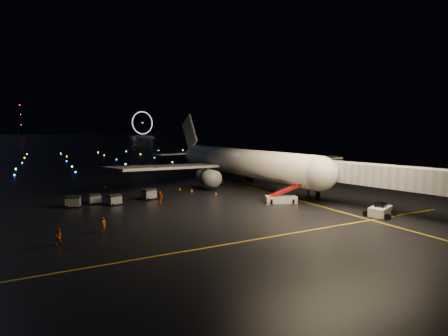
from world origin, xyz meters
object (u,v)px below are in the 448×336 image
(baggage_cart_0, at_px, (149,194))
(baggage_cart_3, at_px, (94,199))
(belt_loader, at_px, (281,192))
(baggage_cart_1, at_px, (114,200))
(pushback_tug, at_px, (380,209))
(airliner, at_px, (232,147))
(baggage_cart_2, at_px, (73,202))
(crew_c, at_px, (160,197))
(crew_a, at_px, (104,225))
(crew_b, at_px, (59,237))

(baggage_cart_0, xyz_separation_m, baggage_cart_3, (-8.43, 0.58, -0.13))
(belt_loader, relative_size, baggage_cart_1, 3.73)
(pushback_tug, bearing_deg, airliner, 73.10)
(baggage_cart_2, bearing_deg, airliner, 33.59)
(crew_c, relative_size, baggage_cart_3, 1.00)
(belt_loader, distance_m, baggage_cart_1, 25.70)
(baggage_cart_1, distance_m, baggage_cart_2, 5.82)
(crew_a, height_order, baggage_cart_3, crew_a)
(baggage_cart_1, bearing_deg, crew_b, -135.48)
(pushback_tug, xyz_separation_m, baggage_cart_3, (-32.50, 25.80, -0.15))
(belt_loader, xyz_separation_m, baggage_cart_3, (-26.06, 12.81, -0.95))
(crew_c, distance_m, baggage_cart_1, 6.89)
(crew_c, xyz_separation_m, baggage_cart_2, (-12.41, 2.71, -0.05))
(baggage_cart_1, bearing_deg, pushback_tug, -57.72)
(pushback_tug, bearing_deg, crew_c, 115.03)
(crew_b, bearing_deg, crew_c, 37.34)
(pushback_tug, relative_size, baggage_cart_0, 1.82)
(crew_a, distance_m, crew_b, 5.38)
(pushback_tug, height_order, crew_b, pushback_tug)
(pushback_tug, xyz_separation_m, baggage_cart_2, (-35.61, 24.56, -0.06))
(belt_loader, bearing_deg, baggage_cart_0, 169.83)
(crew_c, height_order, baggage_cart_3, crew_c)
(belt_loader, height_order, baggage_cart_3, belt_loader)
(crew_b, distance_m, baggage_cart_3, 20.09)
(belt_loader, bearing_deg, pushback_tug, -39.05)
(crew_b, bearing_deg, belt_loader, 3.15)
(airliner, distance_m, belt_loader, 23.62)
(crew_a, xyz_separation_m, baggage_cart_1, (3.66, 14.17, -0.03))
(airliner, xyz_separation_m, baggage_cart_3, (-29.52, -9.75, -7.03))
(belt_loader, xyz_separation_m, crew_b, (-31.69, -6.47, -0.85))
(airliner, distance_m, crew_c, 25.38)
(crew_c, xyz_separation_m, baggage_cart_0, (-0.87, 3.38, -0.01))
(crew_b, bearing_deg, baggage_cart_3, 65.32)
(baggage_cart_2, bearing_deg, belt_loader, -6.66)
(airliner, relative_size, crew_b, 32.09)
(pushback_tug, relative_size, baggage_cart_2, 1.90)
(baggage_cart_1, bearing_deg, crew_c, -33.38)
(belt_loader, xyz_separation_m, crew_a, (-27.10, -3.67, -0.88))
(pushback_tug, xyz_separation_m, belt_loader, (-6.44, 12.99, 0.80))
(baggage_cart_2, bearing_deg, crew_a, -67.33)
(crew_a, bearing_deg, belt_loader, -29.54)
(crew_b, bearing_deg, baggage_cart_1, 55.68)
(pushback_tug, distance_m, baggage_cart_0, 34.86)
(pushback_tug, bearing_deg, baggage_cart_0, 111.96)
(baggage_cart_0, distance_m, baggage_cart_3, 8.45)
(belt_loader, relative_size, crew_c, 3.94)
(airliner, relative_size, crew_a, 33.26)
(airliner, bearing_deg, pushback_tug, -87.55)
(airliner, xyz_separation_m, baggage_cart_2, (-32.62, -10.99, -6.94))
(baggage_cart_3, bearing_deg, crew_c, -37.18)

